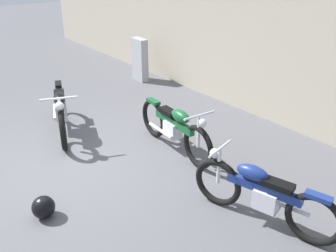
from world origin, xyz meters
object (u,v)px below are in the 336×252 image
helmet (43,207)px  motorcycle_green (175,127)px  motorcycle_blue (262,194)px  motorcycle_black (61,110)px  stone_marker (140,60)px

helmet → motorcycle_green: (-0.34, 2.41, 0.29)m
motorcycle_blue → motorcycle_green: motorcycle_green is taller
motorcycle_black → motorcycle_green: motorcycle_black is taller
stone_marker → motorcycle_green: stone_marker is taller
stone_marker → motorcycle_blue: 5.96m
stone_marker → motorcycle_black: (1.71, -2.90, -0.09)m
stone_marker → motorcycle_green: 3.91m
helmet → motorcycle_blue: motorcycle_blue is taller
stone_marker → helmet: (3.87, -4.09, -0.40)m
helmet → motorcycle_green: motorcycle_green is taller
stone_marker → motorcycle_blue: bearing=-19.5°
motorcycle_green → motorcycle_black: bearing=-142.5°
stone_marker → motorcycle_blue: stone_marker is taller
stone_marker → motorcycle_green: bearing=-25.5°
helmet → motorcycle_blue: bearing=50.4°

